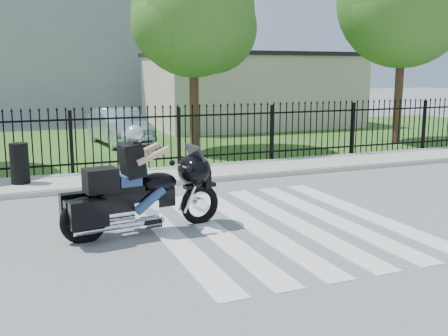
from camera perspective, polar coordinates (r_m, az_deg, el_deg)
name	(u,v)px	position (r m, az deg, el deg)	size (l,w,h in m)	color
ground	(275,225)	(9.88, 5.60, -6.16)	(120.00, 120.00, 0.00)	slate
crosswalk	(275,224)	(9.88, 5.60, -6.13)	(5.00, 5.50, 0.01)	silver
sidewalk	(190,173)	(14.35, -3.69, -0.59)	(40.00, 2.00, 0.12)	#ADAAA3
curb	(203,180)	(13.43, -2.34, -1.36)	(40.00, 0.12, 0.12)	#ADAAA3
grass_strip	(134,143)	(21.03, -9.75, 2.71)	(40.00, 12.00, 0.02)	#376021
iron_fence	(179,139)	(15.16, -4.93, 3.21)	(26.00, 0.04, 1.80)	black
tree_mid	(193,15)	(18.44, -3.37, 16.26)	(4.20, 4.20, 6.78)	#382316
tree_right	(404,1)	(21.64, 19.01, 16.81)	(5.00, 5.00, 7.90)	#382316
building_low	(252,92)	(26.94, 3.05, 8.27)	(10.00, 6.00, 3.50)	beige
building_low_roof	(252,55)	(26.92, 3.09, 12.21)	(10.20, 6.20, 0.20)	black
building_tall	(30,16)	(34.54, -20.38, 15.21)	(15.00, 10.00, 12.00)	#92959A
motorcycle_rider	(140,189)	(9.28, -9.17, -2.22)	(2.96, 1.19, 1.96)	black
parked_car	(119,127)	(20.46, -11.32, 4.43)	(1.47, 4.21, 1.39)	#92A8B8
litter_bin	(20,163)	(13.64, -21.36, 0.47)	(0.44, 0.44, 0.99)	black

